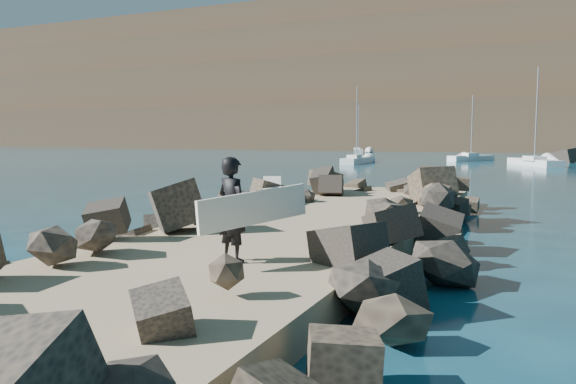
# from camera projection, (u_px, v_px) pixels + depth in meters

# --- Properties ---
(ground) EXTENTS (800.00, 800.00, 0.00)m
(ground) POSITION_uv_depth(u_px,v_px,m) (303.00, 244.00, 15.16)
(ground) COLOR #0F384C
(ground) RESTS_ON ground
(jetty) EXTENTS (6.00, 26.00, 0.60)m
(jetty) POSITION_uv_depth(u_px,v_px,m) (271.00, 246.00, 13.31)
(jetty) COLOR #8C7759
(jetty) RESTS_ON ground
(riprap_left) EXTENTS (2.60, 22.00, 1.00)m
(riprap_left) POSITION_uv_depth(u_px,v_px,m) (181.00, 227.00, 14.93)
(riprap_left) COLOR black
(riprap_left) RESTS_ON ground
(riprap_right) EXTENTS (2.60, 22.00, 1.00)m
(riprap_right) POSITION_uv_depth(u_px,v_px,m) (397.00, 244.00, 12.57)
(riprap_right) COLOR black
(riprap_right) RESTS_ON ground
(headland) EXTENTS (360.00, 140.00, 32.00)m
(headland) POSITION_uv_depth(u_px,v_px,m) (559.00, 89.00, 154.77)
(headland) COLOR #2D4919
(headland) RESTS_ON ground
(surfboard_resting) EXTENTS (1.65, 2.54, 0.08)m
(surfboard_resting) POSITION_uv_depth(u_px,v_px,m) (272.00, 191.00, 19.02)
(surfboard_resting) COLOR silver
(surfboard_resting) RESTS_ON riprap_left
(surfer_with_board) EXTENTS (1.42, 2.18, 1.93)m
(surfer_with_board) POSITION_uv_depth(u_px,v_px,m) (236.00, 209.00, 10.21)
(surfer_with_board) COLOR black
(surfer_with_board) RESTS_ON jetty
(sailboat_e) EXTENTS (3.51, 7.04, 8.35)m
(sailboat_e) POSITION_uv_depth(u_px,v_px,m) (358.00, 151.00, 95.81)
(sailboat_e) COLOR white
(sailboat_e) RESTS_ON ground
(sailboat_a) EXTENTS (1.55, 6.84, 8.26)m
(sailboat_a) POSITION_uv_depth(u_px,v_px,m) (356.00, 160.00, 59.33)
(sailboat_a) COLOR white
(sailboat_a) RESTS_ON ground
(sailboat_c) EXTENTS (5.35, 8.15, 9.80)m
(sailboat_c) POSITION_uv_depth(u_px,v_px,m) (534.00, 162.00, 55.34)
(sailboat_c) COLOR white
(sailboat_c) RESTS_ON ground
(sailboat_b) EXTENTS (4.90, 6.07, 7.83)m
(sailboat_b) POSITION_uv_depth(u_px,v_px,m) (471.00, 158.00, 65.78)
(sailboat_b) COLOR white
(sailboat_b) RESTS_ON ground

